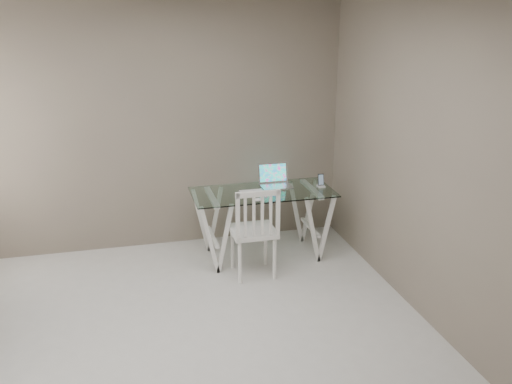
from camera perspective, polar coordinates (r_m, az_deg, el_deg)
room at (r=4.07m, az=-7.32°, el=4.96°), size 4.50×4.52×2.71m
desk at (r=6.17m, az=0.66°, el=-3.14°), size 1.50×0.70×0.75m
chair at (r=5.64m, az=-0.11°, el=-3.66°), size 0.44×0.44×0.96m
laptop at (r=6.23m, az=1.89°, el=1.15°), size 0.33×0.28×0.23m
keyboard at (r=6.04m, az=-0.50°, el=0.07°), size 0.26×0.11×0.01m
mouse at (r=5.75m, az=0.19°, el=-0.78°), size 0.10×0.06×0.03m
phone_dock at (r=6.22m, az=6.51°, el=0.86°), size 0.08×0.08×0.14m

